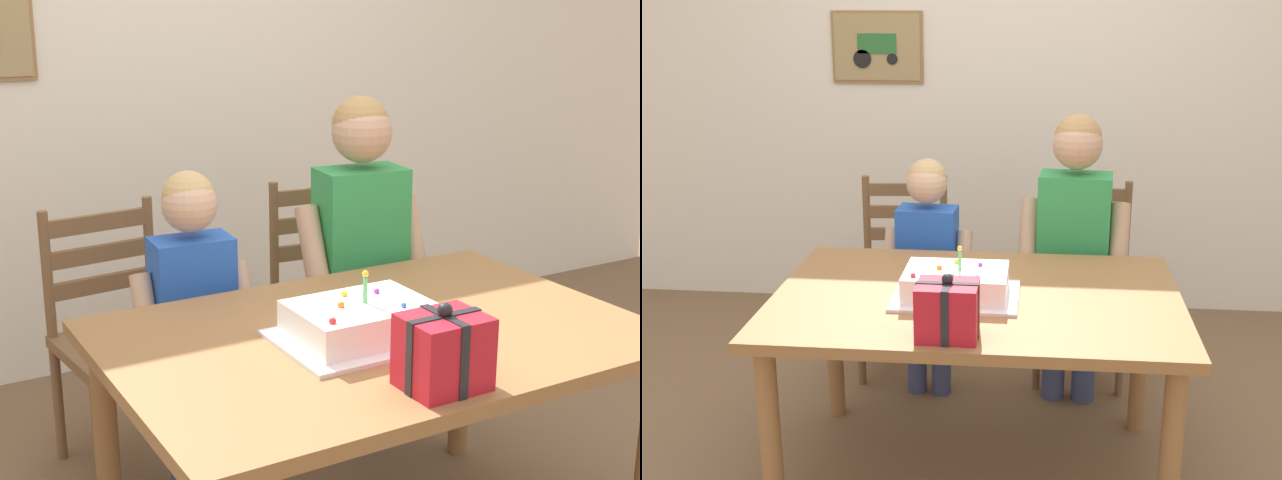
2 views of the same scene
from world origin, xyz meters
The scene contains 8 objects.
back_wall centered at (0.00, 1.87, 1.30)m, with size 6.40×0.11×2.60m.
dining_table centered at (0.00, 0.00, 0.65)m, with size 1.45×1.00×0.74m.
birthday_cake centered at (-0.07, -0.04, 0.79)m, with size 0.44×0.34×0.19m.
gift_box_red_large centered at (-0.06, -0.38, 0.83)m, with size 0.20×0.16×0.21m.
chair_left centered at (-0.43, 0.96, 0.47)m, with size 0.46×0.46×0.92m.
chair_right centered at (0.43, 0.96, 0.47)m, with size 0.46×0.46×0.92m.
child_older centered at (0.36, 0.66, 0.79)m, with size 0.48×0.28×1.29m.
child_younger centered at (-0.27, 0.66, 0.66)m, with size 0.40×0.23×1.09m.
Camera 1 is at (-1.25, -1.90, 1.63)m, focal length 49.97 mm.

